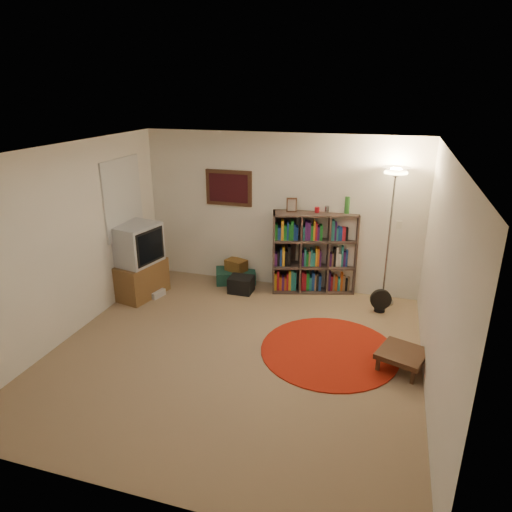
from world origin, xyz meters
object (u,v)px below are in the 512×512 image
(bookshelf, at_px, (313,253))
(floor_lamp, at_px, (394,192))
(suitcase, at_px, (236,275))
(floor_fan, at_px, (381,301))
(side_table, at_px, (402,354))
(tv_stand, at_px, (138,262))

(bookshelf, distance_m, floor_lamp, 1.59)
(floor_lamp, relative_size, suitcase, 2.70)
(floor_fan, xyz_separation_m, side_table, (0.30, -1.44, 0.02))
(bookshelf, relative_size, floor_fan, 4.44)
(floor_lamp, bearing_deg, side_table, -81.14)
(floor_lamp, distance_m, floor_fan, 1.59)
(floor_lamp, height_order, side_table, floor_lamp)
(tv_stand, bearing_deg, suitcase, 48.75)
(tv_stand, height_order, suitcase, tv_stand)
(floor_fan, bearing_deg, tv_stand, 172.58)
(bookshelf, xyz_separation_m, floor_lamp, (1.14, -0.15, 1.10))
(bookshelf, height_order, tv_stand, bookshelf)
(floor_lamp, distance_m, side_table, 2.36)
(suitcase, bearing_deg, side_table, -56.39)
(side_table, bearing_deg, floor_fan, 101.84)
(floor_lamp, distance_m, suitcase, 2.94)
(floor_fan, distance_m, suitcase, 2.46)
(bookshelf, bearing_deg, side_table, -69.02)
(bookshelf, distance_m, floor_fan, 1.30)
(floor_lamp, bearing_deg, bookshelf, 172.53)
(bookshelf, relative_size, floor_lamp, 0.76)
(floor_fan, bearing_deg, side_table, -93.24)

